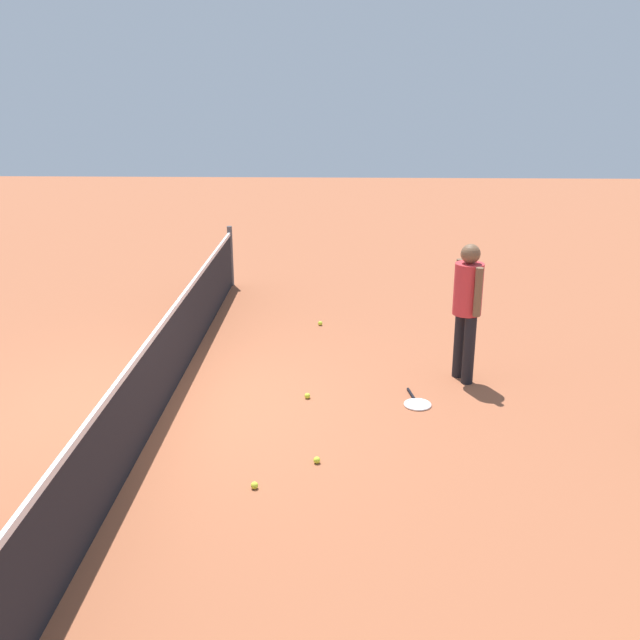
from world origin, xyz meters
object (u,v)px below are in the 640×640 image
object	(u,v)px
tennis_racket_near_player	(417,403)
tennis_ball_baseline	(307,396)
tennis_ball_by_net	(320,323)
tennis_ball_midcourt	(317,460)
player_near_side	(467,301)
tennis_ball_near_player	(255,485)

from	to	relation	value
tennis_racket_near_player	tennis_ball_baseline	world-z (taller)	tennis_ball_baseline
tennis_ball_by_net	tennis_ball_midcourt	xyz separation A→B (m)	(-4.04, -0.09, 0.00)
player_near_side	tennis_ball_midcourt	xyz separation A→B (m)	(-2.07, 1.72, -0.98)
tennis_ball_baseline	player_near_side	bearing A→B (deg)	-71.94
player_near_side	tennis_ball_baseline	size ratio (longest dim) A/B	25.76
tennis_racket_near_player	player_near_side	bearing A→B (deg)	-40.45
player_near_side	tennis_ball_near_player	world-z (taller)	player_near_side
tennis_racket_near_player	tennis_ball_by_net	distance (m)	2.95
tennis_ball_by_net	tennis_ball_midcourt	distance (m)	4.04
player_near_side	tennis_ball_midcourt	distance (m)	2.86
tennis_ball_near_player	tennis_ball_by_net	world-z (taller)	same
tennis_ball_near_player	tennis_ball_midcourt	distance (m)	0.72
player_near_side	tennis_racket_near_player	xyz separation A→B (m)	(-0.73, 0.62, -1.00)
tennis_ball_by_net	tennis_ball_near_player	bearing A→B (deg)	174.28
player_near_side	tennis_ball_baseline	xyz separation A→B (m)	(-0.61, 1.88, -0.98)
player_near_side	tennis_ball_by_net	size ratio (longest dim) A/B	25.76
tennis_ball_near_player	tennis_ball_by_net	bearing A→B (deg)	-5.72
tennis_ball_near_player	tennis_ball_midcourt	xyz separation A→B (m)	(0.46, -0.55, 0.00)
tennis_racket_near_player	tennis_ball_by_net	xyz separation A→B (m)	(2.71, 1.19, 0.02)
tennis_ball_by_net	tennis_ball_midcourt	world-z (taller)	same
tennis_ball_near_player	tennis_ball_by_net	xyz separation A→B (m)	(4.51, -0.45, 0.00)
tennis_ball_near_player	tennis_ball_baseline	distance (m)	1.96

